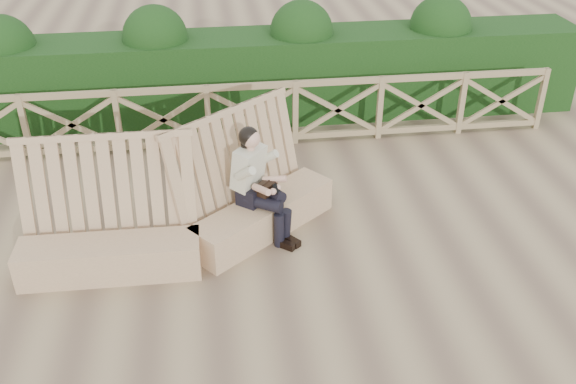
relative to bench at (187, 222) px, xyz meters
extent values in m
plane|color=brown|center=(1.06, -0.67, -0.40)|extent=(60.00, 60.00, 0.00)
cube|color=#9D7D59|center=(-0.93, -0.40, -0.17)|extent=(2.15, 0.53, 0.46)
cube|color=#9D7D59|center=(-0.92, -0.13, 0.40)|extent=(2.15, 0.48, 1.58)
cube|color=#9D7D59|center=(0.98, 0.25, -0.17)|extent=(1.99, 1.73, 0.46)
cube|color=#9D7D59|center=(0.81, 0.46, 0.40)|extent=(1.95, 1.68, 1.58)
cube|color=black|center=(0.85, 0.29, 0.18)|extent=(0.47, 0.48, 0.24)
cube|color=beige|center=(0.81, 0.33, 0.55)|extent=(0.52, 0.53, 0.57)
sphere|color=tan|center=(0.85, 0.29, 0.96)|extent=(0.32, 0.32, 0.23)
sphere|color=black|center=(0.82, 0.32, 0.98)|extent=(0.35, 0.35, 0.25)
cylinder|color=black|center=(0.97, 0.07, 0.16)|extent=(0.49, 0.44, 0.16)
cylinder|color=black|center=(1.06, 0.22, 0.23)|extent=(0.49, 0.45, 0.18)
cylinder|color=black|center=(1.15, -0.09, -0.17)|extent=(0.18, 0.18, 0.46)
cylinder|color=black|center=(1.25, 0.00, -0.17)|extent=(0.18, 0.18, 0.46)
cube|color=black|center=(1.22, -0.15, -0.36)|extent=(0.26, 0.24, 0.09)
cube|color=black|center=(1.31, -0.08, -0.36)|extent=(0.26, 0.24, 0.09)
cube|color=black|center=(1.02, 0.18, 0.29)|extent=(0.30, 0.32, 0.19)
cube|color=black|center=(1.14, 0.06, 0.35)|extent=(0.12, 0.12, 0.13)
cube|color=olive|center=(1.06, 2.83, 0.65)|extent=(10.10, 0.07, 0.10)
cube|color=olive|center=(1.06, 2.83, -0.28)|extent=(10.10, 0.07, 0.10)
cube|color=black|center=(1.06, 4.03, 0.35)|extent=(12.00, 1.20, 1.50)
camera|label=1|loc=(0.34, -6.80, 4.44)|focal=40.00mm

